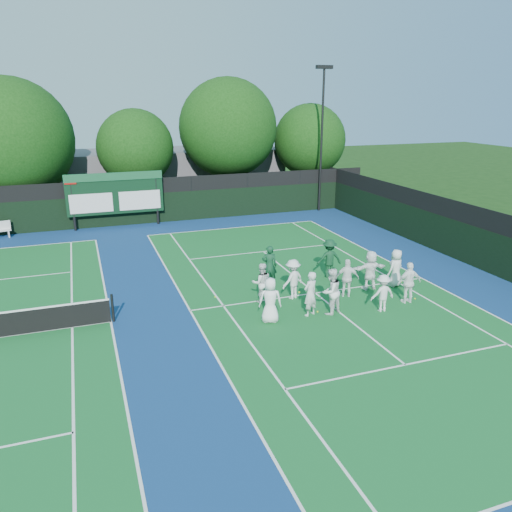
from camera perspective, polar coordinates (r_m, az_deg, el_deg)
name	(u,v)px	position (r m, az deg, el deg)	size (l,w,h in m)	color
ground	(326,302)	(20.85, 8.01, -5.21)	(120.00, 120.00, 0.00)	black
court_apron	(177,313)	(19.90, -9.00, -6.40)	(34.00, 32.00, 0.01)	navy
near_court	(315,293)	(21.67, 6.80, -4.23)	(11.05, 23.85, 0.01)	#135C25
back_fence	(132,204)	(33.74, -14.04, 5.75)	(34.00, 0.08, 3.00)	black
divider_fence_right	(485,243)	(26.36, 24.75, 1.33)	(0.08, 32.00, 3.00)	black
scoreboard	(115,194)	(33.10, -15.81, 6.85)	(6.00, 0.21, 3.55)	black
clubhouse	(170,174)	(41.98, -9.82, 9.18)	(18.00, 6.00, 4.00)	#57575C
light_pole_right	(322,123)	(36.65, 7.57, 14.84)	(1.20, 0.30, 10.12)	black
tree_b	(13,143)	(36.80, -25.99, 11.53)	(7.99, 7.99, 9.39)	black
tree_c	(138,149)	(36.90, -13.39, 11.77)	(5.33, 5.33, 7.34)	black
tree_d	(230,130)	(38.19, -3.02, 14.15)	(7.23, 7.23, 9.49)	black
tree_e	(311,142)	(40.69, 6.29, 12.84)	(5.62, 5.62, 7.62)	black
tennis_ball_0	(318,312)	(19.81, 7.05, -6.34)	(0.07, 0.07, 0.07)	#C9D919
tennis_ball_1	(335,277)	(23.61, 9.06, -2.39)	(0.07, 0.07, 0.07)	#C9D919
tennis_ball_2	(415,299)	(21.91, 17.71, -4.66)	(0.07, 0.07, 0.07)	#C9D919
tennis_ball_3	(215,297)	(21.12, -4.69, -4.68)	(0.07, 0.07, 0.07)	#C9D919
tennis_ball_4	(299,292)	(21.63, 4.95, -4.14)	(0.07, 0.07, 0.07)	#C9D919
tennis_ball_5	(401,282)	(23.63, 16.24, -2.88)	(0.07, 0.07, 0.07)	#C9D919
player_front_0	(270,300)	(18.56, 1.64, -5.08)	(0.85, 0.56, 1.75)	white
player_front_1	(310,294)	(19.21, 6.23, -4.32)	(0.65, 0.43, 1.78)	silver
player_front_2	(331,291)	(19.46, 8.55, -4.02)	(0.89, 0.70, 1.84)	white
player_front_3	(383,293)	(20.14, 14.27, -4.13)	(0.98, 0.56, 1.51)	silver
player_front_4	(409,283)	(21.19, 17.08, -2.94)	(1.02, 0.43, 1.74)	white
player_back_0	(261,283)	(20.37, 0.63, -3.07)	(0.81, 0.63, 1.67)	silver
player_back_1	(293,279)	(20.76, 4.23, -2.66)	(1.10, 0.63, 1.70)	silver
player_back_2	(347,278)	(21.25, 10.39, -2.49)	(0.97, 0.40, 1.65)	white
player_back_3	(370,270)	(22.25, 12.93, -1.58)	(1.63, 0.52, 1.76)	white
player_back_4	(396,268)	(22.90, 15.69, -1.33)	(0.83, 0.54, 1.69)	silver
coach_left	(269,265)	(22.17, 1.55, -1.09)	(0.67, 0.44, 1.83)	#0F3A21
coach_right	(329,258)	(23.37, 8.36, -0.28)	(1.18, 0.68, 1.83)	#0F371F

